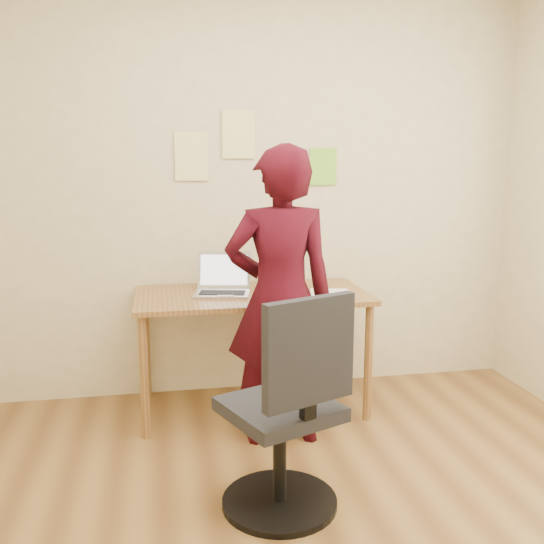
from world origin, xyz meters
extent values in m
cube|color=brown|center=(0.00, 0.00, -0.02)|extent=(3.50, 3.50, 0.04)
cube|color=beige|center=(0.00, 1.77, 1.35)|extent=(3.50, 0.04, 2.70)
cube|color=olive|center=(-0.12, 1.38, 0.72)|extent=(1.40, 0.70, 0.03)
cylinder|color=olive|center=(-0.77, 1.08, 0.35)|extent=(0.05, 0.05, 0.71)
cylinder|color=olive|center=(0.53, 1.08, 0.35)|extent=(0.05, 0.05, 0.71)
cylinder|color=olive|center=(-0.77, 1.68, 0.35)|extent=(0.05, 0.05, 0.71)
cylinder|color=olive|center=(0.53, 1.68, 0.35)|extent=(0.05, 0.05, 0.71)
cube|color=#B5B5BD|center=(-0.30, 1.36, 0.75)|extent=(0.37, 0.29, 0.01)
cube|color=black|center=(-0.30, 1.36, 0.76)|extent=(0.29, 0.18, 0.00)
cube|color=#B5B5BD|center=(-0.27, 1.51, 0.87)|extent=(0.34, 0.14, 0.22)
cube|color=white|center=(-0.27, 1.51, 0.87)|extent=(0.29, 0.11, 0.18)
cube|color=white|center=(0.34, 1.26, 0.74)|extent=(0.31, 0.38, 0.00)
cube|color=black|center=(0.15, 1.19, 0.74)|extent=(0.08, 0.14, 0.01)
cube|color=#3F4C59|center=(0.15, 1.19, 0.75)|extent=(0.07, 0.11, 0.00)
cube|color=#F7E994|center=(-0.44, 1.74, 1.56)|extent=(0.21, 0.00, 0.30)
cube|color=#F7E994|center=(-0.14, 1.74, 1.69)|extent=(0.21, 0.00, 0.30)
cube|color=#7DD32F|center=(0.42, 1.74, 1.49)|extent=(0.18, 0.00, 0.24)
cube|color=black|center=(-0.16, 0.29, 0.46)|extent=(0.58, 0.58, 0.06)
cube|color=black|center=(-0.08, 0.09, 0.79)|extent=(0.41, 0.21, 0.44)
cube|color=black|center=(-0.08, 0.09, 0.56)|extent=(0.07, 0.06, 0.12)
cylinder|color=black|center=(-0.16, 0.29, 0.22)|extent=(0.06, 0.06, 0.44)
cylinder|color=black|center=(-0.16, 0.29, 0.02)|extent=(0.52, 0.52, 0.03)
imported|color=#340710|center=(-0.03, 0.94, 0.81)|extent=(0.60, 0.41, 1.62)
camera|label=1|loc=(-0.66, -2.17, 1.56)|focal=40.00mm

